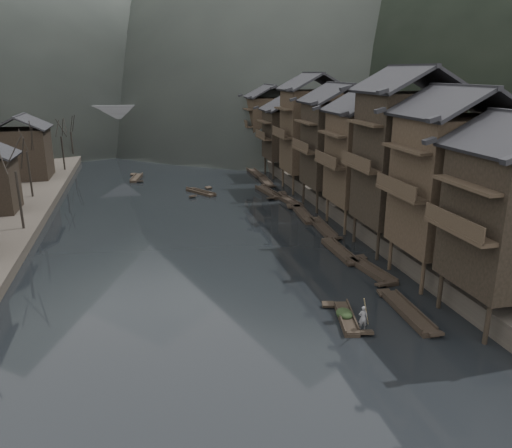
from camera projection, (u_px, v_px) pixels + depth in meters
name	position (u px, v px, depth m)	size (l,w,h in m)	color
water	(218.00, 294.00, 35.99)	(300.00, 300.00, 0.00)	black
right_bank	(393.00, 164.00, 80.56)	(40.00, 200.00, 1.80)	#2D2823
stilt_houses	(347.00, 133.00, 54.34)	(9.00, 67.60, 16.10)	black
bare_trees	(26.00, 155.00, 54.62)	(3.96, 73.21, 7.91)	black
moored_sampans	(298.00, 211.00, 56.35)	(3.27, 55.66, 0.47)	black
midriver_boats	(164.00, 166.00, 83.12)	(10.98, 45.45, 0.45)	black
stone_bridge	(162.00, 123.00, 101.46)	(40.00, 6.00, 9.00)	#4C4C4F
hero_sampan	(346.00, 318.00, 32.05)	(1.91, 4.80, 0.43)	black
cargo_heap	(345.00, 309.00, 32.08)	(1.04, 1.37, 0.63)	black
boatman	(363.00, 314.00, 30.33)	(0.57, 0.38, 1.57)	#5D5D60
bamboo_pole	(369.00, 279.00, 29.69)	(0.06, 0.06, 3.84)	#8C7A51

